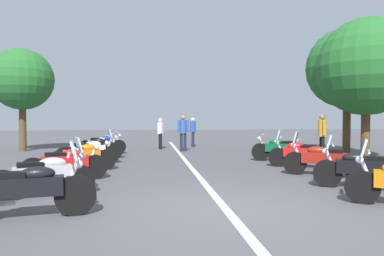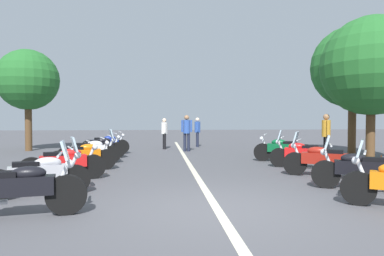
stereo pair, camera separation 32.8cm
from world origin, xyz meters
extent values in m
plane|color=#4C4C51|center=(0.00, 0.00, 0.00)|extent=(80.00, 80.00, 0.00)
cube|color=beige|center=(5.36, 0.00, 0.00)|extent=(22.55, 0.16, 0.01)
cylinder|color=black|center=(-0.08, 2.51, 0.33)|extent=(0.26, 0.67, 0.66)
cube|color=black|center=(-0.22, 3.24, 0.51)|extent=(0.49, 1.16, 0.30)
ellipsoid|color=black|center=(-0.18, 3.06, 0.71)|extent=(0.35, 0.56, 0.22)
cube|color=black|center=(-0.26, 3.46, 0.69)|extent=(0.35, 0.52, 0.12)
cylinder|color=silver|center=(-0.09, 2.57, 0.63)|extent=(0.12, 0.30, 0.58)
cylinder|color=silver|center=(-0.10, 2.61, 0.99)|extent=(0.62, 0.16, 0.04)
sphere|color=silver|center=(-0.07, 2.46, 0.83)|extent=(0.14, 0.14, 0.14)
cube|color=silver|center=(-0.08, 2.53, 1.06)|extent=(0.38, 0.19, 0.32)
cylinder|color=black|center=(1.52, 2.76, 0.30)|extent=(0.35, 0.61, 0.60)
cylinder|color=black|center=(0.99, 4.09, 0.30)|extent=(0.35, 0.61, 0.60)
cube|color=silver|center=(1.25, 3.42, 0.48)|extent=(0.66, 1.11, 0.30)
ellipsoid|color=silver|center=(1.32, 3.25, 0.68)|extent=(0.43, 0.58, 0.22)
cube|color=black|center=(1.17, 3.63, 0.66)|extent=(0.42, 0.54, 0.12)
cylinder|color=silver|center=(1.50, 2.81, 0.60)|extent=(0.17, 0.29, 0.58)
cylinder|color=silver|center=(1.48, 2.85, 0.96)|extent=(0.59, 0.27, 0.04)
sphere|color=silver|center=(1.54, 2.71, 0.80)|extent=(0.14, 0.14, 0.14)
cylinder|color=silver|center=(1.26, 3.89, 0.21)|extent=(0.28, 0.54, 0.08)
cube|color=silver|center=(1.51, 2.78, 1.03)|extent=(0.38, 0.25, 0.32)
cylinder|color=black|center=(3.27, 2.74, 0.32)|extent=(0.36, 0.64, 0.63)
cylinder|color=black|center=(2.74, 4.09, 0.32)|extent=(0.36, 0.64, 0.63)
cube|color=red|center=(3.01, 3.42, 0.50)|extent=(0.66, 1.13, 0.30)
ellipsoid|color=red|center=(3.07, 3.25, 0.70)|extent=(0.43, 0.58, 0.22)
cube|color=black|center=(2.93, 3.62, 0.68)|extent=(0.42, 0.54, 0.12)
cylinder|color=silver|center=(3.25, 2.79, 0.62)|extent=(0.17, 0.30, 0.58)
cylinder|color=silver|center=(3.23, 2.83, 0.98)|extent=(0.59, 0.26, 0.04)
sphere|color=silver|center=(3.29, 2.69, 0.82)|extent=(0.14, 0.14, 0.14)
cylinder|color=silver|center=(3.01, 3.89, 0.22)|extent=(0.27, 0.54, 0.08)
cylinder|color=black|center=(4.87, 2.67, 0.31)|extent=(0.33, 0.64, 0.63)
cylinder|color=black|center=(4.43, 3.97, 0.31)|extent=(0.33, 0.64, 0.63)
cube|color=orange|center=(4.65, 3.32, 0.49)|extent=(0.60, 1.08, 0.30)
ellipsoid|color=orange|center=(4.71, 3.15, 0.69)|extent=(0.41, 0.58, 0.22)
cube|color=black|center=(4.58, 3.53, 0.67)|extent=(0.40, 0.54, 0.12)
cylinder|color=silver|center=(4.85, 2.73, 0.61)|extent=(0.16, 0.30, 0.58)
cylinder|color=silver|center=(4.84, 2.76, 0.97)|extent=(0.60, 0.24, 0.04)
sphere|color=silver|center=(4.89, 2.62, 0.81)|extent=(0.14, 0.14, 0.14)
cylinder|color=silver|center=(4.69, 3.77, 0.22)|extent=(0.25, 0.55, 0.08)
cylinder|color=black|center=(6.43, 2.70, 0.31)|extent=(0.32, 0.63, 0.61)
cylinder|color=black|center=(5.95, 4.15, 0.31)|extent=(0.32, 0.63, 0.61)
cube|color=white|center=(6.19, 3.43, 0.49)|extent=(0.63, 1.19, 0.30)
ellipsoid|color=white|center=(6.24, 3.25, 0.69)|extent=(0.41, 0.57, 0.22)
cube|color=black|center=(6.12, 3.63, 0.67)|extent=(0.40, 0.54, 0.12)
cylinder|color=silver|center=(6.41, 2.75, 0.61)|extent=(0.16, 0.30, 0.58)
cylinder|color=silver|center=(6.39, 2.79, 0.97)|extent=(0.60, 0.23, 0.04)
sphere|color=silver|center=(6.44, 2.65, 0.81)|extent=(0.14, 0.14, 0.14)
cylinder|color=silver|center=(6.22, 3.92, 0.21)|extent=(0.25, 0.55, 0.08)
cube|color=silver|center=(6.42, 2.72, 1.04)|extent=(0.38, 0.23, 0.32)
cylinder|color=black|center=(7.95, 2.70, 0.32)|extent=(0.32, 0.65, 0.64)
cylinder|color=black|center=(7.53, 4.06, 0.32)|extent=(0.32, 0.65, 0.64)
cube|color=black|center=(7.74, 3.38, 0.50)|extent=(0.59, 1.12, 0.30)
ellipsoid|color=black|center=(7.79, 3.21, 0.70)|extent=(0.40, 0.57, 0.22)
cube|color=black|center=(7.67, 3.59, 0.68)|extent=(0.39, 0.54, 0.12)
cylinder|color=silver|center=(7.93, 2.75, 0.62)|extent=(0.15, 0.30, 0.58)
cylinder|color=silver|center=(7.92, 2.79, 0.98)|extent=(0.60, 0.22, 0.04)
sphere|color=silver|center=(7.97, 2.65, 0.82)|extent=(0.14, 0.14, 0.14)
cylinder|color=silver|center=(7.78, 3.84, 0.22)|extent=(0.24, 0.55, 0.08)
cylinder|color=black|center=(9.55, 2.69, 0.31)|extent=(0.30, 0.64, 0.63)
cylinder|color=black|center=(9.17, 4.08, 0.31)|extent=(0.30, 0.64, 0.63)
cube|color=navy|center=(9.36, 3.39, 0.49)|extent=(0.56, 1.13, 0.30)
ellipsoid|color=navy|center=(9.40, 3.21, 0.69)|extent=(0.39, 0.57, 0.22)
cube|color=black|center=(9.30, 3.60, 0.67)|extent=(0.38, 0.53, 0.12)
cylinder|color=silver|center=(9.53, 2.75, 0.61)|extent=(0.14, 0.30, 0.58)
cylinder|color=silver|center=(9.52, 2.79, 0.97)|extent=(0.61, 0.20, 0.04)
sphere|color=silver|center=(9.56, 2.65, 0.81)|extent=(0.14, 0.14, 0.14)
cylinder|color=silver|center=(9.42, 3.85, 0.22)|extent=(0.22, 0.55, 0.08)
cylinder|color=black|center=(0.06, -2.60, 0.31)|extent=(0.46, 0.59, 0.62)
cylinder|color=silver|center=(0.03, -2.65, 0.61)|extent=(0.22, 0.28, 0.58)
cylinder|color=silver|center=(0.01, -2.68, 0.97)|extent=(0.54, 0.37, 0.04)
sphere|color=silver|center=(0.09, -2.56, 0.81)|extent=(0.14, 0.14, 0.14)
cube|color=silver|center=(0.05, -2.62, 1.04)|extent=(0.37, 0.30, 0.32)
cylinder|color=black|center=(1.57, -2.74, 0.31)|extent=(0.39, 0.63, 0.63)
cube|color=black|center=(1.26, -3.42, 0.49)|extent=(0.74, 1.14, 0.30)
ellipsoid|color=black|center=(1.33, -3.25, 0.69)|extent=(0.46, 0.58, 0.22)
cube|color=black|center=(1.16, -3.62, 0.67)|extent=(0.44, 0.55, 0.12)
cylinder|color=silver|center=(1.55, -2.80, 0.61)|extent=(0.19, 0.29, 0.58)
cylinder|color=silver|center=(1.53, -2.83, 0.97)|extent=(0.58, 0.30, 0.04)
sphere|color=silver|center=(1.59, -2.70, 0.81)|extent=(0.14, 0.14, 0.14)
cube|color=silver|center=(1.57, -2.76, 1.04)|extent=(0.38, 0.26, 0.32)
cylinder|color=black|center=(3.34, -2.74, 0.32)|extent=(0.46, 0.62, 0.64)
cylinder|color=black|center=(2.53, -4.04, 0.32)|extent=(0.46, 0.62, 0.64)
cube|color=maroon|center=(2.94, -3.39, 0.50)|extent=(0.85, 1.13, 0.30)
ellipsoid|color=maroon|center=(3.03, -3.24, 0.70)|extent=(0.50, 0.58, 0.22)
cube|color=black|center=(2.82, -3.58, 0.68)|extent=(0.48, 0.54, 0.12)
cylinder|color=silver|center=(3.31, -2.79, 0.62)|extent=(0.21, 0.28, 0.58)
cylinder|color=silver|center=(3.29, -2.83, 0.98)|extent=(0.55, 0.36, 0.04)
sphere|color=silver|center=(3.37, -2.70, 0.82)|extent=(0.14, 0.14, 0.14)
cylinder|color=silver|center=(2.54, -3.68, 0.22)|extent=(0.36, 0.51, 0.08)
cube|color=silver|center=(3.33, -2.76, 1.05)|extent=(0.37, 0.29, 0.32)
cylinder|color=black|center=(4.90, -2.85, 0.31)|extent=(0.40, 0.62, 0.62)
cylinder|color=black|center=(4.25, -4.16, 0.31)|extent=(0.40, 0.62, 0.62)
cube|color=red|center=(4.58, -3.50, 0.49)|extent=(0.74, 1.12, 0.30)
ellipsoid|color=red|center=(4.66, -3.34, 0.69)|extent=(0.46, 0.58, 0.22)
cube|color=black|center=(4.48, -3.70, 0.67)|extent=(0.45, 0.55, 0.12)
cylinder|color=silver|center=(4.88, -2.90, 0.61)|extent=(0.19, 0.29, 0.58)
cylinder|color=silver|center=(4.86, -2.94, 0.97)|extent=(0.57, 0.31, 0.04)
sphere|color=silver|center=(4.93, -2.81, 0.81)|extent=(0.14, 0.14, 0.14)
cylinder|color=silver|center=(4.22, -3.81, 0.22)|extent=(0.32, 0.53, 0.08)
cube|color=silver|center=(4.90, -2.87, 1.04)|extent=(0.38, 0.27, 0.32)
cylinder|color=black|center=(6.45, -2.77, 0.33)|extent=(0.41, 0.65, 0.65)
cylinder|color=black|center=(5.81, -4.14, 0.33)|extent=(0.41, 0.65, 0.65)
cube|color=#0C592D|center=(6.13, -3.46, 0.51)|extent=(0.74, 1.16, 0.30)
ellipsoid|color=#0C592D|center=(6.21, -3.29, 0.71)|extent=(0.46, 0.58, 0.22)
cube|color=black|center=(6.04, -3.66, 0.69)|extent=(0.44, 0.55, 0.12)
cylinder|color=silver|center=(6.43, -2.83, 0.63)|extent=(0.19, 0.29, 0.58)
cylinder|color=silver|center=(6.41, -2.87, 0.99)|extent=(0.58, 0.30, 0.04)
sphere|color=silver|center=(6.47, -2.73, 0.83)|extent=(0.14, 0.14, 0.14)
cylinder|color=silver|center=(5.78, -3.79, 0.23)|extent=(0.31, 0.53, 0.08)
cube|color=orange|center=(2.77, -4.89, 0.01)|extent=(0.36, 0.36, 0.03)
cone|color=orange|center=(2.77, -4.89, 0.32)|extent=(0.26, 0.26, 0.60)
cylinder|color=white|center=(2.77, -4.89, 0.34)|extent=(0.19, 0.19, 0.07)
cylinder|color=black|center=(6.70, -5.36, 0.43)|extent=(0.14, 0.14, 0.86)
cylinder|color=black|center=(6.88, -5.39, 0.43)|extent=(0.14, 0.14, 0.86)
cylinder|color=orange|center=(6.79, -5.38, 1.19)|extent=(0.32, 0.32, 0.65)
cylinder|color=orange|center=(6.57, -5.33, 1.22)|extent=(0.09, 0.09, 0.58)
cylinder|color=orange|center=(7.01, -5.42, 1.22)|extent=(0.09, 0.09, 0.58)
sphere|color=#9E704C|center=(6.79, -5.38, 1.63)|extent=(0.23, 0.23, 0.23)
cylinder|color=black|center=(11.57, 0.78, 0.39)|extent=(0.14, 0.14, 0.78)
cylinder|color=black|center=(11.75, 0.81, 0.39)|extent=(0.14, 0.14, 0.78)
cylinder|color=silver|center=(11.66, 0.79, 1.08)|extent=(0.32, 0.32, 0.59)
cylinder|color=silver|center=(11.44, 0.76, 1.10)|extent=(0.09, 0.09, 0.53)
cylinder|color=silver|center=(11.88, 0.83, 1.10)|extent=(0.09, 0.09, 0.53)
sphere|color=beige|center=(11.66, 0.79, 1.47)|extent=(0.21, 0.21, 0.21)
cylinder|color=#1E2338|center=(10.36, -0.34, 0.43)|extent=(0.14, 0.14, 0.85)
cylinder|color=#1E2338|center=(10.39, -0.17, 0.43)|extent=(0.14, 0.14, 0.85)
cylinder|color=#2D51A5|center=(10.37, -0.26, 1.18)|extent=(0.32, 0.32, 0.64)
cylinder|color=#2D51A5|center=(10.33, -0.47, 1.21)|extent=(0.09, 0.09, 0.58)
cylinder|color=#2D51A5|center=(10.42, -0.04, 1.21)|extent=(0.09, 0.09, 0.58)
sphere|color=#9E704C|center=(10.37, -0.26, 1.61)|extent=(0.23, 0.23, 0.23)
cylinder|color=#1E2338|center=(12.72, -1.03, 0.40)|extent=(0.14, 0.14, 0.80)
cylinder|color=#1E2338|center=(12.90, -1.04, 0.40)|extent=(0.14, 0.14, 0.80)
cylinder|color=#2D51A5|center=(12.81, -1.03, 1.10)|extent=(0.32, 0.32, 0.60)
cylinder|color=#2D51A5|center=(12.59, -1.03, 1.13)|extent=(0.09, 0.09, 0.54)
cylinder|color=#2D51A5|center=(13.03, -1.04, 1.13)|extent=(0.09, 0.09, 0.54)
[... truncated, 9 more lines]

